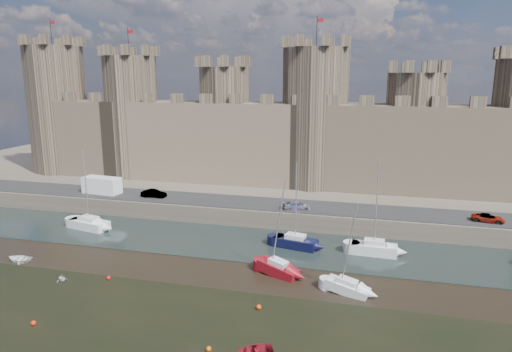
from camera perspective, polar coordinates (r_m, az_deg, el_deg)
The scene contains 21 objects.
water_channel at distance 58.40m, azimuth 2.00°, elevation -8.69°, with size 160.00×12.00×0.08m, color black.
quay at distance 92.15m, azimuth 6.78°, elevation -0.06°, with size 160.00×60.00×2.50m, color #4C443A.
road at distance 66.90m, azimuth 3.85°, elevation -3.66°, with size 160.00×7.00×0.10m, color black.
castle at distance 78.76m, azimuth 5.35°, elevation 5.54°, with size 108.50×11.00×29.00m.
car_0 at distance 78.42m, azimuth -19.61°, elevation -1.58°, with size 1.30×3.23×1.10m, color gray.
car_1 at distance 72.63m, azimuth -12.66°, elevation -2.16°, with size 1.36×3.90×1.29m, color gray.
car_2 at distance 64.93m, azimuth 5.14°, elevation -3.71°, with size 1.60×3.94×1.14m, color gray.
car_3 at distance 66.40m, azimuth 27.03°, elevation -4.72°, with size 1.83×3.97×1.10m, color gray.
van at distance 77.18m, azimuth -18.71°, elevation -1.13°, with size 6.14×2.46×2.68m, color white.
sailboat_0 at distance 68.30m, azimuth -20.16°, elevation -5.58°, with size 6.31×3.56×11.13m.
sailboat_1 at distance 57.63m, azimuth 4.94°, elevation -8.17°, with size 5.73×3.17×10.84m.
sailboat_2 at distance 57.14m, azimuth 14.54°, elevation -8.67°, with size 5.42×2.33×11.50m.
sailboat_4 at distance 50.24m, azimuth 2.79°, elevation -11.42°, with size 4.91×3.33×10.71m.
sailboat_5 at distance 47.29m, azimuth 11.33°, elevation -13.39°, with size 4.58×2.80×9.25m.
dinghy_3 at distance 52.94m, azimuth -23.08°, elevation -11.67°, with size 1.15×0.70×1.34m, color white.
dinghy_4 at distance 37.66m, azimuth -0.38°, elevation -21.05°, with size 2.20×0.64×3.08m, color maroon.
dinghy_6 at distance 60.39m, azimuth -27.50°, elevation -9.16°, with size 2.13×0.62×2.98m, color white.
buoy_0 at distance 45.55m, azimuth -26.07°, elevation -16.19°, with size 0.45×0.45×0.45m, color #F7260B.
buoy_1 at distance 51.67m, azimuth -17.95°, elevation -12.03°, with size 0.43×0.43×0.43m, color red.
buoy_3 at distance 43.68m, azimuth 0.35°, elevation -16.06°, with size 0.49×0.49×0.49m, color #D63C09.
buoy_4 at distance 38.28m, azimuth -5.94°, elevation -20.69°, with size 0.42×0.42×0.42m, color #DE5509.
Camera 1 is at (11.45, -29.25, 21.12)m, focal length 32.00 mm.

